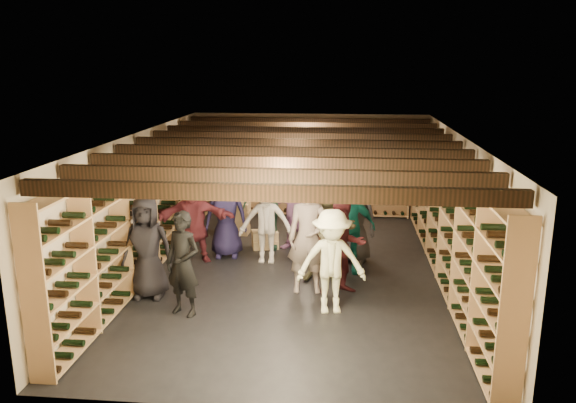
% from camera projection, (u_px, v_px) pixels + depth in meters
% --- Properties ---
extents(ground, '(8.00, 8.00, 0.00)m').
position_uv_depth(ground, '(295.00, 273.00, 9.82)').
color(ground, black).
rests_on(ground, ground).
extents(walls, '(5.52, 8.02, 2.40)m').
position_uv_depth(walls, '(295.00, 206.00, 9.53)').
color(walls, '#C5B599').
rests_on(walls, ground).
extents(ceiling, '(5.50, 8.00, 0.01)m').
position_uv_depth(ceiling, '(295.00, 136.00, 9.24)').
color(ceiling, beige).
rests_on(ceiling, walls).
extents(ceiling_joists, '(5.40, 7.12, 0.18)m').
position_uv_depth(ceiling_joists, '(295.00, 144.00, 9.27)').
color(ceiling_joists, black).
rests_on(ceiling_joists, ground).
extents(wine_rack_left, '(0.32, 7.50, 2.15)m').
position_uv_depth(wine_rack_left, '(148.00, 210.00, 9.81)').
color(wine_rack_left, tan).
rests_on(wine_rack_left, ground).
extents(wine_rack_right, '(0.32, 7.50, 2.15)m').
position_uv_depth(wine_rack_right, '(449.00, 218.00, 9.32)').
color(wine_rack_right, tan).
rests_on(wine_rack_right, ground).
extents(wine_rack_back, '(4.70, 0.30, 2.15)m').
position_uv_depth(wine_rack_back, '(309.00, 171.00, 13.26)').
color(wine_rack_back, tan).
rests_on(wine_rack_back, ground).
extents(crate_stack_left, '(0.52, 0.35, 0.68)m').
position_uv_depth(crate_stack_left, '(238.00, 218.00, 11.96)').
color(crate_stack_left, tan).
rests_on(crate_stack_left, ground).
extents(crate_stack_right, '(0.57, 0.46, 0.34)m').
position_uv_depth(crate_stack_right, '(266.00, 239.00, 11.10)').
color(crate_stack_right, tan).
rests_on(crate_stack_right, ground).
extents(crate_loose, '(0.52, 0.36, 0.17)m').
position_uv_depth(crate_loose, '(314.00, 222.00, 12.60)').
color(crate_loose, tan).
rests_on(crate_loose, ground).
extents(person_0, '(0.81, 0.54, 1.61)m').
position_uv_depth(person_0, '(147.00, 248.00, 8.65)').
color(person_0, black).
rests_on(person_0, ground).
extents(person_1, '(0.66, 0.55, 1.55)m').
position_uv_depth(person_1, '(183.00, 264.00, 8.05)').
color(person_1, black).
rests_on(person_1, ground).
extents(person_2, '(0.95, 0.78, 1.80)m').
position_uv_depth(person_2, '(329.00, 229.00, 9.25)').
color(person_2, brown).
rests_on(person_2, ground).
extents(person_3, '(1.08, 0.72, 1.56)m').
position_uv_depth(person_3, '(331.00, 262.00, 8.12)').
color(person_3, '#EBEDB8').
rests_on(person_3, ground).
extents(person_4, '(1.00, 0.52, 1.63)m').
position_uv_depth(person_4, '(348.00, 227.00, 9.68)').
color(person_4, '#178177').
rests_on(person_4, ground).
extents(person_5, '(1.58, 0.81, 1.63)m').
position_uv_depth(person_5, '(193.00, 218.00, 10.22)').
color(person_5, maroon).
rests_on(person_5, ground).
extents(person_6, '(0.83, 0.59, 1.60)m').
position_uv_depth(person_6, '(226.00, 215.00, 10.48)').
color(person_6, '#211C45').
rests_on(person_6, ground).
extents(person_7, '(0.70, 0.50, 1.80)m').
position_uv_depth(person_7, '(308.00, 238.00, 8.83)').
color(person_7, gray).
rests_on(person_7, ground).
extents(person_8, '(0.92, 0.83, 1.54)m').
position_uv_depth(person_8, '(343.00, 247.00, 8.78)').
color(person_8, '#4A191F').
rests_on(person_8, ground).
extents(person_9, '(1.01, 0.59, 1.56)m').
position_uv_depth(person_9, '(266.00, 221.00, 10.15)').
color(person_9, beige).
rests_on(person_9, ground).
extents(person_10, '(0.98, 0.42, 1.66)m').
position_uv_depth(person_10, '(268.00, 207.00, 10.94)').
color(person_10, '#295040').
rests_on(person_10, ground).
extents(person_11, '(1.50, 0.95, 1.54)m').
position_uv_depth(person_11, '(296.00, 211.00, 10.90)').
color(person_11, '#945C92').
rests_on(person_11, ground).
extents(person_12, '(0.98, 0.81, 1.72)m').
position_uv_depth(person_12, '(354.00, 217.00, 10.18)').
color(person_12, '#38383D').
rests_on(person_12, ground).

